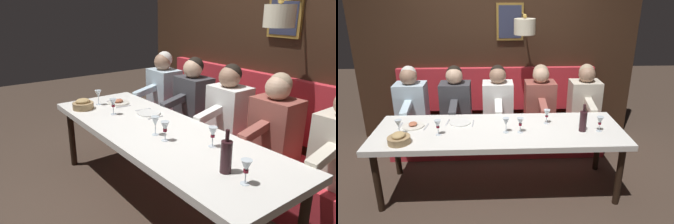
{
  "view_description": "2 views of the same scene",
  "coord_description": "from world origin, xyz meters",
  "views": [
    {
      "loc": [
        -1.53,
        -2.2,
        1.78
      ],
      "look_at": [
        0.05,
        -0.08,
        0.92
      ],
      "focal_mm": 34.71,
      "sensor_mm": 36.0,
      "label": 1
    },
    {
      "loc": [
        -3.09,
        0.07,
        2.15
      ],
      "look_at": [
        0.05,
        -0.08,
        0.92
      ],
      "focal_mm": 33.58,
      "sensor_mm": 36.0,
      "label": 2
    }
  ],
  "objects": [
    {
      "name": "ground_plane",
      "position": [
        0.0,
        0.0,
        0.0
      ],
      "size": [
        12.0,
        12.0,
        0.0
      ],
      "primitive_type": "plane",
      "color": "#423328"
    },
    {
      "name": "dining_table",
      "position": [
        0.0,
        0.0,
        0.68
      ],
      "size": [
        0.9,
        2.68,
        0.74
      ],
      "color": "silver",
      "rests_on": "ground_plane"
    },
    {
      "name": "banquette_bench",
      "position": [
        0.89,
        0.0,
        0.23
      ],
      "size": [
        0.52,
        2.88,
        0.45
      ],
      "primitive_type": "cube",
      "color": "red",
      "rests_on": "ground_plane"
    },
    {
      "name": "back_wall_panel",
      "position": [
        1.46,
        -0.01,
        1.36
      ],
      "size": [
        0.59,
        4.08,
        2.9
      ],
      "color": "#382316",
      "rests_on": "ground_plane"
    },
    {
      "name": "diner_near",
      "position": [
        0.88,
        -0.57,
        0.82
      ],
      "size": [
        0.6,
        0.4,
        0.79
      ],
      "color": "#934C42",
      "rests_on": "banquette_bench"
    },
    {
      "name": "diner_middle",
      "position": [
        0.88,
        -0.01,
        0.82
      ],
      "size": [
        0.6,
        0.4,
        0.79
      ],
      "color": "white",
      "rests_on": "banquette_bench"
    },
    {
      "name": "diner_far",
      "position": [
        0.88,
        0.55,
        0.82
      ],
      "size": [
        0.6,
        0.4,
        0.79
      ],
      "color": "#3D3D42",
      "rests_on": "banquette_bench"
    },
    {
      "name": "diner_farthest",
      "position": [
        0.88,
        1.14,
        0.82
      ],
      "size": [
        0.6,
        0.4,
        0.79
      ],
      "color": "silver",
      "rests_on": "banquette_bench"
    },
    {
      "name": "place_setting_0",
      "position": [
        0.19,
        0.43,
        0.75
      ],
      "size": [
        0.24,
        0.32,
        0.01
      ],
      "color": "white",
      "rests_on": "dining_table"
    },
    {
      "name": "place_setting_1",
      "position": [
        0.11,
        0.94,
        0.75
      ],
      "size": [
        0.24,
        0.32,
        0.05
      ],
      "color": "silver",
      "rests_on": "dining_table"
    },
    {
      "name": "wine_glass_0",
      "position": [
        -0.08,
        -0.07,
        0.86
      ],
      "size": [
        0.07,
        0.07,
        0.16
      ],
      "color": "silver",
      "rests_on": "dining_table"
    },
    {
      "name": "wine_glass_1",
      "position": [
        -0.09,
        -0.22,
        0.86
      ],
      "size": [
        0.07,
        0.07,
        0.16
      ],
      "color": "silver",
      "rests_on": "dining_table"
    },
    {
      "name": "wine_glass_2",
      "position": [
        -0.09,
        -1.07,
        0.86
      ],
      "size": [
        0.07,
        0.07,
        0.16
      ],
      "color": "silver",
      "rests_on": "dining_table"
    },
    {
      "name": "wine_glass_3",
      "position": [
        -0.08,
        1.04,
        0.86
      ],
      "size": [
        0.07,
        0.07,
        0.16
      ],
      "color": "silver",
      "rests_on": "dining_table"
    },
    {
      "name": "wine_glass_4",
      "position": [
        -0.11,
        0.63,
        0.86
      ],
      "size": [
        0.07,
        0.07,
        0.16
      ],
      "color": "silver",
      "rests_on": "dining_table"
    },
    {
      "name": "wine_glass_5",
      "position": [
        0.14,
        -0.54,
        0.86
      ],
      "size": [
        0.07,
        0.07,
        0.16
      ],
      "color": "silver",
      "rests_on": "dining_table"
    },
    {
      "name": "wine_bottle",
      "position": [
        -0.08,
        -0.89,
        0.86
      ],
      "size": [
        0.08,
        0.08,
        0.3
      ],
      "color": "#33191E",
      "rests_on": "dining_table"
    },
    {
      "name": "bread_bowl",
      "position": [
        -0.28,
        0.99,
        0.79
      ],
      "size": [
        0.22,
        0.22,
        0.12
      ],
      "color": "#9E7F56",
      "rests_on": "dining_table"
    }
  ]
}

